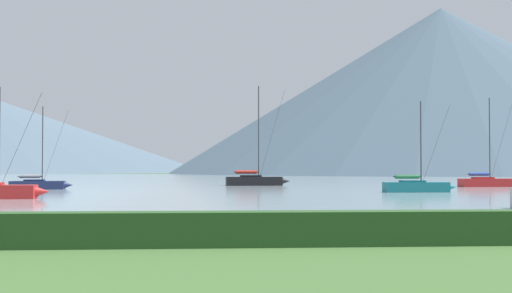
{
  "coord_description": "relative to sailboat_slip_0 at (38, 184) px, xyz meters",
  "views": [
    {
      "loc": [
        5.89,
        -12.32,
        2.59
      ],
      "look_at": [
        12.11,
        69.95,
        5.01
      ],
      "focal_mm": 49.84,
      "sensor_mm": 36.0,
      "label": 1
    }
  ],
  "objects": [
    {
      "name": "harbor_water",
      "position": [
        13.34,
        64.16,
        -0.6
      ],
      "size": [
        320.0,
        246.0,
        0.0
      ],
      "primitive_type": "cube",
      "color": "#8C9EA3",
      "rests_on": "ground_plane"
    },
    {
      "name": "distant_hill_west_ridge",
      "position": [
        121.23,
        210.57,
        34.86
      ],
      "size": [
        232.19,
        232.19,
        70.93
      ],
      "primitive_type": "cone",
      "color": "#425666",
      "rests_on": "ground_plane"
    },
    {
      "name": "sailboat_slip_5",
      "position": [
        26.65,
        15.24,
        0.18
      ],
      "size": [
        9.17,
        2.97,
        14.14
      ],
      "rotation": [
        0.0,
        0.0,
        0.03
      ],
      "color": "black",
      "rests_on": "harbor_water"
    },
    {
      "name": "sailboat_slip_9",
      "position": [
        56.86,
        6.47,
        0.08
      ],
      "size": [
        8.03,
        2.59,
        11.83
      ],
      "rotation": [
        0.0,
        0.0,
        0.03
      ],
      "color": "red",
      "rests_on": "harbor_water"
    },
    {
      "name": "sailboat_slip_7",
      "position": [
        41.5,
        -12.73,
        0.03
      ],
      "size": [
        7.63,
        2.28,
        9.5
      ],
      "rotation": [
        0.0,
        0.0,
        0.0
      ],
      "color": "#19707A",
      "rests_on": "harbor_water"
    },
    {
      "name": "hedge_line",
      "position": [
        13.34,
        -61.84,
        -0.04
      ],
      "size": [
        80.0,
        1.2,
        1.14
      ],
      "primitive_type": "cube",
      "color": "#284C23",
      "rests_on": "ground_plane"
    },
    {
      "name": "sailboat_slip_0",
      "position": [
        0.0,
        0.0,
        0.0
      ],
      "size": [
        7.27,
        2.62,
        9.78
      ],
      "rotation": [
        0.0,
        0.0,
        0.08
      ],
      "color": "navy",
      "rests_on": "harbor_water"
    }
  ]
}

